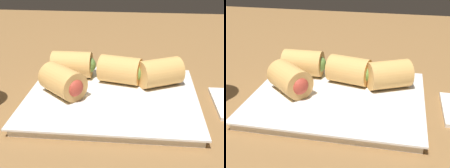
% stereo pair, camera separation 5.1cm
% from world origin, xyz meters
% --- Properties ---
extents(table_surface, '(1.80, 1.40, 0.02)m').
position_xyz_m(table_surface, '(0.00, 0.00, 0.01)').
color(table_surface, olive).
rests_on(table_surface, ground).
extents(serving_plate, '(0.29, 0.24, 0.01)m').
position_xyz_m(serving_plate, '(-0.01, 0.01, 0.03)').
color(serving_plate, white).
rests_on(serving_plate, table_surface).
extents(roll_front_left, '(0.09, 0.06, 0.05)m').
position_xyz_m(roll_front_left, '(-0.03, -0.04, 0.06)').
color(roll_front_left, '#DBA356').
rests_on(roll_front_left, serving_plate).
extents(roll_front_right, '(0.08, 0.05, 0.05)m').
position_xyz_m(roll_front_right, '(0.07, -0.06, 0.06)').
color(roll_front_right, '#DBA356').
rests_on(roll_front_right, serving_plate).
extents(roll_back_left, '(0.09, 0.08, 0.05)m').
position_xyz_m(roll_back_left, '(0.07, 0.02, 0.06)').
color(roll_back_left, '#DBA356').
rests_on(roll_back_left, serving_plate).
extents(roll_back_right, '(0.09, 0.08, 0.05)m').
position_xyz_m(roll_back_right, '(-0.10, -0.04, 0.06)').
color(roll_back_right, '#DBA356').
rests_on(roll_back_right, serving_plate).
extents(spoon, '(0.15, 0.03, 0.01)m').
position_xyz_m(spoon, '(0.01, -0.14, 0.03)').
color(spoon, silver).
rests_on(spoon, table_surface).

